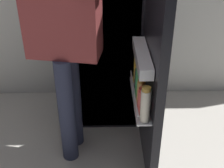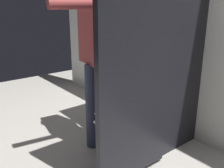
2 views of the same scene
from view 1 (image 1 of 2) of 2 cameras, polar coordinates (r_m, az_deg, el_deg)
The scene contains 3 objects.
ground_plane at distance 2.46m, azimuth -2.57°, elevation -11.98°, with size 6.06×6.06×0.00m, color #B7B2A8.
refrigerator at distance 2.41m, azimuth -2.07°, elevation 11.16°, with size 0.74×1.26×1.71m.
person at distance 1.93m, azimuth -9.03°, elevation 10.27°, with size 0.57×0.82×1.66m.
Camera 1 is at (0.07, -1.79, 1.68)m, focal length 47.74 mm.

